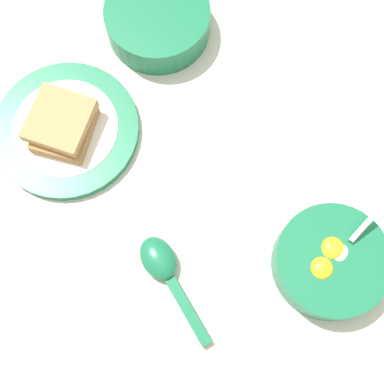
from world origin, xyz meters
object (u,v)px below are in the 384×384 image
at_px(toast_sandwich, 62,124).
at_px(soup_spoon, 164,268).
at_px(congee_bowl, 158,19).
at_px(egg_bowl, 330,262).
at_px(toast_plate, 66,129).

relative_size(toast_sandwich, soup_spoon, 0.69).
xyz_separation_m(soup_spoon, congee_bowl, (0.31, 0.23, 0.02)).
distance_m(egg_bowl, toast_sandwich, 0.43).
xyz_separation_m(toast_plate, toast_sandwich, (-0.00, -0.00, 0.03)).
bearing_deg(toast_sandwich, soup_spoon, -109.99).
bearing_deg(toast_plate, toast_sandwich, -151.49).
height_order(toast_sandwich, congee_bowl, same).
xyz_separation_m(toast_sandwich, soup_spoon, (-0.09, -0.24, -0.02)).
xyz_separation_m(toast_plate, soup_spoon, (-0.09, -0.24, 0.01)).
bearing_deg(soup_spoon, toast_sandwich, 70.01).
relative_size(egg_bowl, soup_spoon, 0.98).
height_order(egg_bowl, toast_sandwich, egg_bowl).
xyz_separation_m(toast_sandwich, congee_bowl, (0.22, -0.01, -0.01)).
height_order(toast_plate, soup_spoon, soup_spoon).
xyz_separation_m(egg_bowl, toast_sandwich, (-0.05, 0.43, 0.01)).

